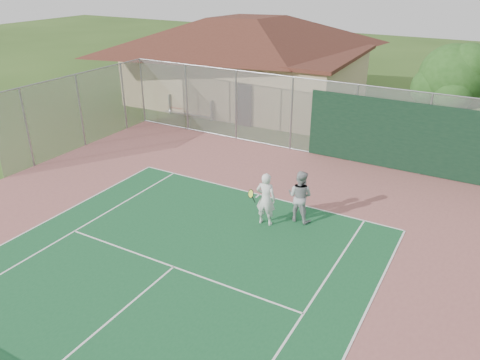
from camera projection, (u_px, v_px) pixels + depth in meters
name	position (u px, v px, depth m)	size (l,w,h in m)	color
back_fence	(356.00, 126.00, 20.48)	(20.08, 0.11, 3.53)	gray
side_fence_left	(80.00, 111.00, 22.34)	(0.08, 9.00, 3.50)	gray
clubhouse	(247.00, 52.00, 29.05)	(14.84, 10.17, 6.26)	tan
bleachers	(197.00, 103.00, 27.78)	(3.20, 2.07, 1.16)	#9F3524
tree	(454.00, 80.00, 21.35)	(3.61, 3.42, 5.04)	#362513
player_white_front	(266.00, 199.00, 15.70)	(0.97, 0.74, 1.88)	silver
player_grey_back	(300.00, 197.00, 15.93)	(0.93, 0.75, 1.84)	#9C9FA1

